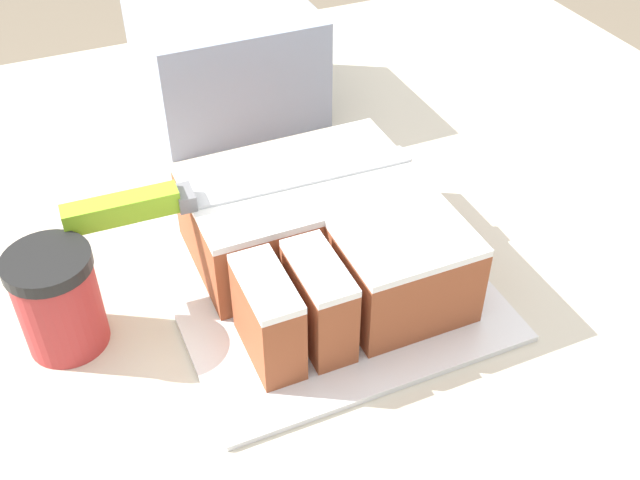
# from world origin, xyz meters

# --- Properties ---
(cake_board) EXTENTS (0.30, 0.32, 0.01)m
(cake_board) POSITION_xyz_m (0.05, -0.06, 0.90)
(cake_board) COLOR silver
(cake_board) RESTS_ON countertop
(cake) EXTENTS (0.22, 0.24, 0.09)m
(cake) POSITION_xyz_m (0.05, -0.06, 0.95)
(cake) COLOR #994C2D
(cake) RESTS_ON cake_board
(knife) EXTENTS (0.34, 0.04, 0.02)m
(knife) POSITION_xyz_m (-0.08, -0.01, 1.00)
(knife) COLOR silver
(knife) RESTS_ON cake
(coffee_cup) EXTENTS (0.08, 0.08, 0.10)m
(coffee_cup) POSITION_xyz_m (-0.19, -0.05, 0.95)
(coffee_cup) COLOR #B23333
(coffee_cup) RESTS_ON countertop
(storage_box) EXTENTS (0.21, 0.20, 0.14)m
(storage_box) POSITION_xyz_m (0.07, 0.30, 0.97)
(storage_box) COLOR #8C99B2
(storage_box) RESTS_ON countertop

